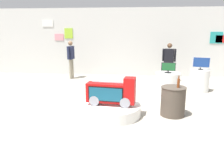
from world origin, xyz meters
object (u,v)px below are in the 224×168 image
at_px(tv_on_left_rear, 201,63).
at_px(bottle_on_side_table, 178,83).
at_px(shopper_browsing_near_truck, 169,60).
at_px(tv_on_center_rear, 168,68).
at_px(main_display_pedestal, 111,110).
at_px(side_table_round, 173,101).
at_px(display_pedestal_center_rear, 167,85).
at_px(display_pedestal_left_rear, 199,80).
at_px(novelty_firetruck_tv, 112,93).
at_px(shopper_browsing_rear, 71,57).

relative_size(tv_on_left_rear, bottle_on_side_table, 1.90).
height_order(tv_on_left_rear, bottle_on_side_table, tv_on_left_rear).
distance_m(bottle_on_side_table, shopper_browsing_near_truck, 4.00).
bearing_deg(tv_on_center_rear, shopper_browsing_near_truck, 81.65).
relative_size(main_display_pedestal, bottle_on_side_table, 5.09).
bearing_deg(side_table_round, shopper_browsing_near_truck, 83.98).
bearing_deg(main_display_pedestal, bottle_on_side_table, 4.04).
bearing_deg(tv_on_center_rear, tv_on_left_rear, 31.78).
bearing_deg(display_pedestal_center_rear, display_pedestal_left_rear, 31.81).
xyz_separation_m(display_pedestal_left_rear, tv_on_left_rear, (0.00, -0.00, 0.63)).
xyz_separation_m(novelty_firetruck_tv, tv_on_center_rear, (1.64, 1.91, 0.38)).
distance_m(display_pedestal_center_rear, side_table_round, 1.75).
distance_m(display_pedestal_center_rear, bottle_on_side_table, 1.85).
height_order(main_display_pedestal, bottle_on_side_table, bottle_on_side_table).
distance_m(main_display_pedestal, bottle_on_side_table, 1.82).
bearing_deg(shopper_browsing_near_truck, novelty_firetruck_tv, -115.50).
bearing_deg(novelty_firetruck_tv, display_pedestal_left_rear, 43.08).
xyz_separation_m(display_pedestal_center_rear, shopper_browsing_rear, (-3.92, 2.45, 0.59)).
relative_size(display_pedestal_center_rear, side_table_round, 1.06).
relative_size(novelty_firetruck_tv, side_table_round, 1.67).
relative_size(tv_on_center_rear, shopper_browsing_rear, 0.27).
distance_m(display_pedestal_left_rear, tv_on_center_rear, 1.54).
height_order(display_pedestal_left_rear, side_table_round, display_pedestal_left_rear).
xyz_separation_m(novelty_firetruck_tv, shopper_browsing_rear, (-2.28, 4.37, 0.40)).
distance_m(novelty_firetruck_tv, shopper_browsing_near_truck, 4.57).
bearing_deg(display_pedestal_left_rear, novelty_firetruck_tv, -136.92).
distance_m(display_pedestal_center_rear, tv_on_center_rear, 0.57).
height_order(main_display_pedestal, tv_on_left_rear, tv_on_left_rear).
distance_m(side_table_round, shopper_browsing_near_truck, 4.01).
height_order(tv_on_left_rear, tv_on_center_rear, tv_on_left_rear).
bearing_deg(novelty_firetruck_tv, tv_on_left_rear, 43.02).
distance_m(shopper_browsing_near_truck, shopper_browsing_rear, 4.25).
bearing_deg(shopper_browsing_rear, tv_on_center_rear, -32.06).
bearing_deg(side_table_round, tv_on_left_rear, 62.31).
height_order(side_table_round, shopper_browsing_rear, shopper_browsing_rear).
xyz_separation_m(main_display_pedestal, tv_on_center_rear, (1.66, 1.90, 0.82)).
bearing_deg(side_table_round, display_pedestal_center_rear, 86.97).
distance_m(display_pedestal_left_rear, shopper_browsing_rear, 5.44).
xyz_separation_m(shopper_browsing_near_truck, shopper_browsing_rear, (-4.24, 0.25, 0.04)).
bearing_deg(main_display_pedestal, display_pedestal_left_rear, 42.76).
relative_size(bottle_on_side_table, shopper_browsing_rear, 0.18).
bearing_deg(bottle_on_side_table, display_pedestal_left_rear, 64.52).
relative_size(novelty_firetruck_tv, tv_on_left_rear, 2.21).
relative_size(side_table_round, bottle_on_side_table, 2.51).
bearing_deg(display_pedestal_left_rear, tv_on_center_rear, -148.05).
bearing_deg(novelty_firetruck_tv, shopper_browsing_near_truck, 64.50).
bearing_deg(tv_on_left_rear, display_pedestal_center_rear, -148.36).
bearing_deg(main_display_pedestal, shopper_browsing_near_truck, 64.20).
distance_m(bottle_on_side_table, shopper_browsing_rear, 5.78).
relative_size(main_display_pedestal, shopper_browsing_rear, 0.91).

